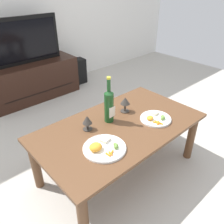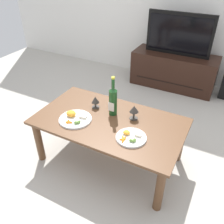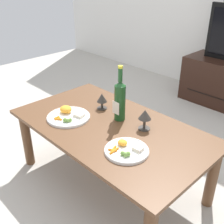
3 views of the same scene
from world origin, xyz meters
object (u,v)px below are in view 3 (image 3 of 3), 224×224
Objects in this scene: goblet_right at (145,116)px; dinner_plate_left at (68,116)px; dinner_plate_right at (126,150)px; wine_bottle at (120,99)px; goblet_left at (102,99)px; dining_table at (110,135)px.

dinner_plate_left is at bearing -150.75° from goblet_right.
wine_bottle is at bearing 140.27° from dinner_plate_right.
goblet_left is at bearing 180.00° from goblet_right.
goblet_left is 0.41m from goblet_right.
goblet_left is (-0.22, 0.13, 0.15)m from dining_table.
dinner_plate_right reaches higher than dining_table.
goblet_left reaches higher than dining_table.
dinner_plate_left reaches higher than dining_table.
dining_table is 4.50× the size of dinner_plate_left.
dinner_plate_left is 1.17× the size of dinner_plate_right.
dinner_plate_left is (-0.47, -0.26, -0.08)m from goblet_right.
dinner_plate_right is (0.56, -0.00, -0.00)m from dinner_plate_left.
dining_table is at bearing -30.00° from goblet_left.
goblet_right is 0.54m from dinner_plate_left.
wine_bottle is at bearing -174.30° from goblet_right.
goblet_right is at bearing 29.25° from dinner_plate_left.
wine_bottle is 3.16× the size of goblet_left.
dining_table is at bearing -80.06° from wine_bottle.
goblet_right is (0.18, 0.13, 0.17)m from dining_table.
wine_bottle reaches higher than dining_table.
dinner_plate_left is at bearing -154.74° from dining_table.
goblet_left is 0.47× the size of dinner_plate_right.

